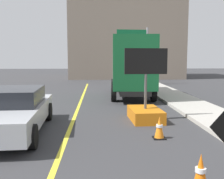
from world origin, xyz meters
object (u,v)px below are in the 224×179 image
object	(u,v)px
arrow_board_trailer	(145,108)
pickup_car	(13,111)
box_truck	(131,66)
traffic_cone_mid_lane	(159,128)
traffic_cone_near_sign	(201,173)
highway_guide_sign	(138,46)

from	to	relation	value
arrow_board_trailer	pickup_car	size ratio (longest dim) A/B	0.53
arrow_board_trailer	box_truck	xyz separation A→B (m)	(0.26, 6.29, 1.40)
arrow_board_trailer	box_truck	world-z (taller)	box_truck
pickup_car	traffic_cone_mid_lane	world-z (taller)	pickup_car
box_truck	traffic_cone_mid_lane	size ratio (longest dim) A/B	10.57
traffic_cone_near_sign	arrow_board_trailer	bearing A→B (deg)	90.07
highway_guide_sign	pickup_car	bearing A→B (deg)	-112.47
box_truck	pickup_car	bearing A→B (deg)	-121.44
box_truck	highway_guide_sign	xyz separation A→B (m)	(1.53, 7.38, 1.55)
box_truck	traffic_cone_near_sign	xyz separation A→B (m)	(-0.25, -11.74, -1.54)
traffic_cone_mid_lane	arrow_board_trailer	bearing A→B (deg)	90.12
pickup_car	highway_guide_sign	xyz separation A→B (m)	(6.24, 15.08, 2.73)
arrow_board_trailer	highway_guide_sign	bearing A→B (deg)	82.55
highway_guide_sign	traffic_cone_mid_lane	bearing A→B (deg)	-96.37
box_truck	traffic_cone_mid_lane	world-z (taller)	box_truck
arrow_board_trailer	box_truck	distance (m)	6.45
arrow_board_trailer	pickup_car	world-z (taller)	arrow_board_trailer
arrow_board_trailer	highway_guide_sign	size ratio (longest dim) A/B	0.54
pickup_car	highway_guide_sign	bearing A→B (deg)	67.53
arrow_board_trailer	traffic_cone_mid_lane	distance (m)	2.31
traffic_cone_near_sign	box_truck	bearing A→B (deg)	88.77
arrow_board_trailer	highway_guide_sign	xyz separation A→B (m)	(1.79, 13.67, 2.94)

